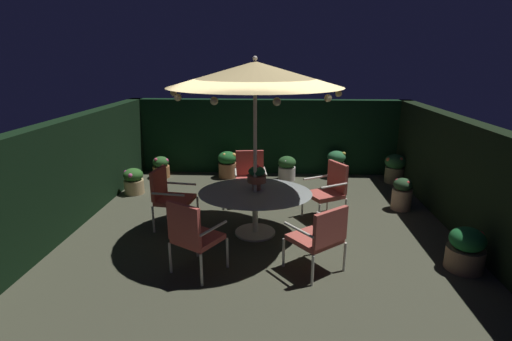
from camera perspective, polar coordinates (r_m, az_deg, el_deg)
ground_plane at (r=6.46m, az=0.98°, el=-9.15°), size 6.88×7.30×0.02m
hedge_backdrop_rear at (r=9.51m, az=1.82°, el=5.14°), size 6.88×0.30×1.83m
hedge_backdrop_left at (r=7.05m, az=-26.81°, el=-0.72°), size 0.30×7.30×1.83m
hedge_backdrop_right at (r=6.85m, az=29.75°, el=-1.60°), size 0.30×7.30×1.83m
patio_dining_table at (r=6.15m, az=-0.13°, el=-4.29°), size 1.83×1.54×0.73m
patio_umbrella at (r=5.75m, az=-0.14°, el=14.22°), size 2.63×2.63×2.82m
centerpiece_planter at (r=6.13m, az=0.11°, el=-0.77°), size 0.31×0.31×0.42m
patio_chair_north at (r=5.09m, az=-9.53°, el=-9.25°), size 0.78×0.77×1.04m
patio_chair_northeast at (r=5.14m, az=9.64°, el=-9.51°), size 0.86×0.85×0.96m
patio_chair_east at (r=6.90m, az=10.99°, el=-2.56°), size 0.79×0.77×1.01m
patio_chair_southeast at (r=7.56m, az=-0.88°, el=-0.54°), size 0.68×0.67×1.01m
patio_chair_south at (r=6.57m, az=-12.93°, el=-3.44°), size 0.68×0.66×1.02m
potted_plant_back_right at (r=5.98m, az=29.00°, el=-10.33°), size 0.49×0.49×0.60m
potted_plant_right_far at (r=9.22m, az=-4.30°, el=0.99°), size 0.45×0.45×0.64m
potted_plant_left_far at (r=9.49m, az=-14.06°, el=0.52°), size 0.40×0.40×0.52m
potted_plant_left_near at (r=7.75m, az=21.08°, el=-3.27°), size 0.37×0.37×0.62m
potted_plant_right_near at (r=9.41m, az=11.94°, el=1.14°), size 0.44×0.44×0.65m
potted_plant_back_left at (r=8.50m, az=-17.90°, el=-1.46°), size 0.41×0.43×0.55m
potted_plant_back_center at (r=9.37m, az=20.14°, el=0.42°), size 0.48×0.48×0.66m
potted_plant_front_corner at (r=9.02m, az=4.66°, el=0.42°), size 0.42×0.42×0.58m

